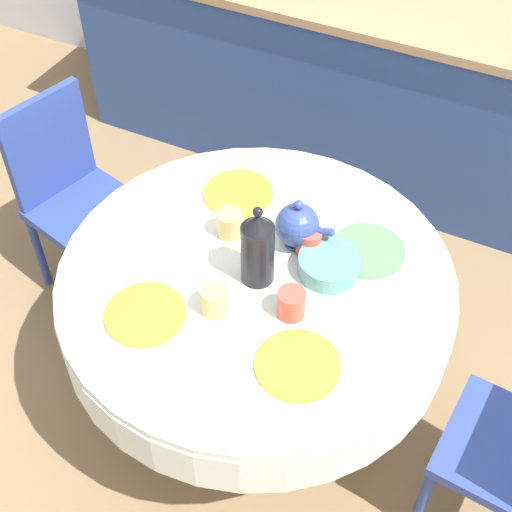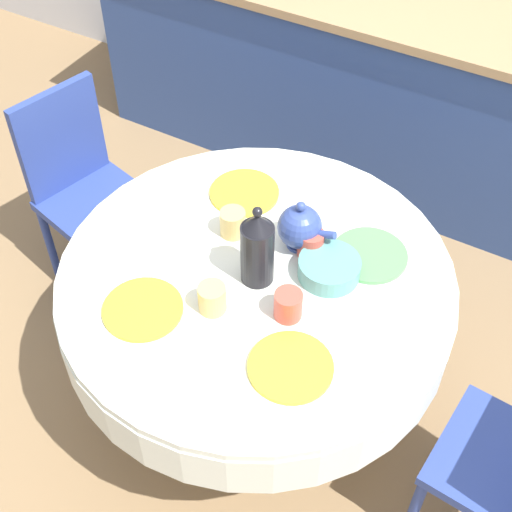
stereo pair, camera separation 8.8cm
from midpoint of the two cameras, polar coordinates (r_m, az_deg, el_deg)
The scene contains 15 objects.
ground_plane at distance 2.90m, azimuth 0.89°, elevation -10.92°, with size 12.00×12.00×0.00m, color #8E704C.
kitchen_counter at distance 3.57m, azimuth 13.14°, elevation 11.92°, with size 3.24×0.64×0.94m.
dining_table at distance 2.41m, azimuth 1.05°, elevation -3.31°, with size 1.32×1.32×0.72m.
chair_right at distance 3.05m, azimuth -12.80°, elevation 5.64°, with size 0.49×0.49×0.90m.
plate_near_left at distance 2.24m, azimuth -7.93°, elevation -4.25°, with size 0.25×0.25×0.01m, color yellow.
cup_near_left at distance 2.19m, azimuth -2.38°, elevation -3.43°, with size 0.09×0.09×0.10m, color #DBB766.
plate_near_right at distance 2.09m, azimuth 4.00°, elevation -8.87°, with size 0.25×0.25×0.01m, color yellow.
cup_near_right at distance 2.18m, azimuth 3.75°, elevation -3.96°, with size 0.09×0.09×0.10m, color #CC4C3D.
plate_far_left at distance 2.59m, azimuth 0.05°, elevation 5.08°, with size 0.25×0.25×0.01m, color yellow.
cup_far_left at distance 2.41m, azimuth -0.83°, elevation 2.65°, with size 0.09×0.09×0.10m, color #DBB766.
plate_far_right at distance 2.40m, azimuth 10.12°, elevation 0.06°, with size 0.25×0.25×0.01m, color #5BA85B.
cup_far_right at distance 2.36m, azimuth 5.47°, elevation 0.98°, with size 0.09×0.09×0.10m, color #CC4C3D.
coffee_carafe at distance 2.21m, azimuth 1.25°, elevation 0.59°, with size 0.11×0.11×0.31m.
teapot at distance 2.35m, azimuth 4.62°, elevation 2.30°, with size 0.21×0.15×0.19m.
fruit_bowl at distance 2.31m, azimuth 6.96°, elevation -0.99°, with size 0.20×0.20×0.07m, color #569993.
Camera 2 is at (0.76, -1.34, 2.46)m, focal length 50.00 mm.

